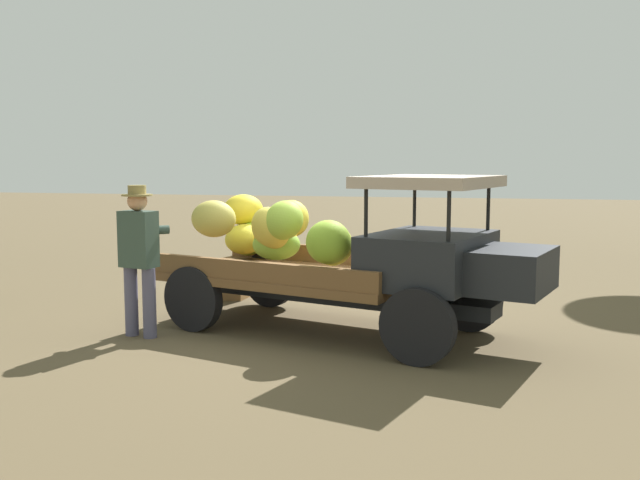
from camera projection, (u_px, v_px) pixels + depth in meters
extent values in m
plane|color=brown|center=(337.00, 327.00, 8.42)|extent=(60.00, 60.00, 0.00)
cube|color=black|center=(327.00, 294.00, 8.23)|extent=(3.96, 1.56, 0.16)
cylinder|color=black|center=(469.00, 299.00, 8.21)|extent=(0.78, 0.35, 0.77)
cylinder|color=black|center=(417.00, 327.00, 6.83)|extent=(0.78, 0.35, 0.77)
cylinder|color=black|center=(270.00, 279.00, 9.59)|extent=(0.78, 0.35, 0.77)
cylinder|color=black|center=(193.00, 299.00, 8.21)|extent=(0.78, 0.35, 0.77)
cube|color=brown|center=(295.00, 276.00, 8.43)|extent=(3.37, 2.50, 0.10)
cube|color=brown|center=(327.00, 255.00, 9.10)|extent=(2.90, 0.93, 0.22)
cube|color=brown|center=(256.00, 272.00, 7.73)|extent=(2.90, 0.93, 0.22)
cube|color=black|center=(429.00, 259.00, 7.56)|extent=(1.49, 1.77, 0.55)
cube|color=black|center=(513.00, 270.00, 7.12)|extent=(0.97, 1.22, 0.44)
cylinder|color=black|center=(488.00, 205.00, 7.83)|extent=(0.04, 0.04, 0.55)
cylinder|color=black|center=(449.00, 213.00, 6.72)|extent=(0.04, 0.04, 0.55)
cylinder|color=black|center=(415.00, 203.00, 8.27)|extent=(0.04, 0.04, 0.55)
cylinder|color=black|center=(366.00, 210.00, 7.15)|extent=(0.04, 0.04, 0.55)
cube|color=#B9A492|center=(430.00, 182.00, 7.46)|extent=(1.60, 1.80, 0.12)
ellipsoid|color=#85AF2B|center=(328.00, 242.00, 7.47)|extent=(0.59, 0.68, 0.60)
ellipsoid|color=#B8CC3B|center=(248.00, 240.00, 9.45)|extent=(0.65, 0.64, 0.49)
ellipsoid|color=gold|center=(275.00, 236.00, 8.59)|extent=(0.61, 0.68, 0.60)
ellipsoid|color=yellow|center=(243.00, 210.00, 9.34)|extent=(0.60, 0.53, 0.41)
ellipsoid|color=gold|center=(271.00, 228.00, 8.41)|extent=(0.80, 0.79, 0.60)
ellipsoid|color=yellow|center=(291.00, 219.00, 9.00)|extent=(0.51, 0.49, 0.48)
ellipsoid|color=yellow|center=(244.00, 239.00, 9.14)|extent=(0.85, 0.83, 0.52)
ellipsoid|color=#83B839|center=(276.00, 245.00, 8.53)|extent=(0.69, 0.62, 0.49)
ellipsoid|color=#8BB32E|center=(253.00, 238.00, 9.30)|extent=(0.57, 0.68, 0.58)
ellipsoid|color=#BDB04C|center=(214.00, 219.00, 8.63)|extent=(0.62, 0.62, 0.57)
ellipsoid|color=#8CAE34|center=(284.00, 220.00, 8.23)|extent=(0.62, 0.66, 0.59)
ellipsoid|color=#ADBD37|center=(333.00, 245.00, 7.80)|extent=(0.47, 0.45, 0.52)
cylinder|color=#54526E|center=(131.00, 301.00, 8.01)|extent=(0.15, 0.15, 0.80)
cylinder|color=#54526E|center=(149.00, 303.00, 7.90)|extent=(0.15, 0.15, 0.80)
cube|color=#374B40|center=(138.00, 239.00, 7.87)|extent=(0.44, 0.32, 0.63)
cylinder|color=#374B40|center=(137.00, 229.00, 7.99)|extent=(0.26, 0.40, 0.10)
cylinder|color=#374B40|center=(151.00, 230.00, 7.91)|extent=(0.37, 0.33, 0.10)
sphere|color=tan|center=(137.00, 201.00, 7.82)|extent=(0.22, 0.22, 0.22)
cylinder|color=olive|center=(137.00, 195.00, 7.82)|extent=(0.34, 0.34, 0.02)
cylinder|color=olive|center=(137.00, 190.00, 7.81)|extent=(0.20, 0.20, 0.10)
cube|color=olive|center=(233.00, 283.00, 10.28)|extent=(0.49, 0.59, 0.41)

